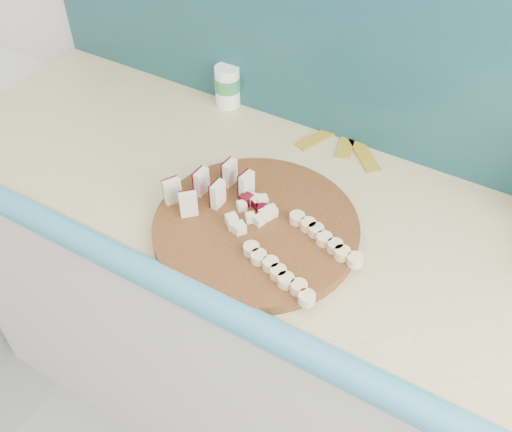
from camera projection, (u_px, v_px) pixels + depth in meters
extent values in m
cube|color=silver|center=(358.00, 369.00, 1.46)|extent=(2.20, 0.60, 0.88)
cube|color=#CBBE77|center=(387.00, 251.00, 1.14)|extent=(2.20, 0.60, 0.03)
cube|color=teal|center=(321.00, 364.00, 0.96)|extent=(2.20, 0.06, 0.03)
cube|color=teal|center=(462.00, 69.00, 1.13)|extent=(2.20, 0.02, 0.50)
cylinder|color=#43270E|center=(256.00, 228.00, 1.15)|extent=(0.52, 0.52, 0.03)
cube|color=beige|center=(173.00, 191.00, 1.17)|extent=(0.02, 0.04, 0.06)
cube|color=#44040F|center=(170.00, 189.00, 1.17)|extent=(0.01, 0.04, 0.06)
cube|color=beige|center=(202.00, 182.00, 1.19)|extent=(0.02, 0.04, 0.06)
cube|color=#44040F|center=(199.00, 180.00, 1.19)|extent=(0.01, 0.04, 0.06)
cube|color=beige|center=(230.00, 173.00, 1.21)|extent=(0.02, 0.04, 0.06)
cube|color=#44040F|center=(227.00, 171.00, 1.21)|extent=(0.01, 0.04, 0.06)
cube|color=beige|center=(188.00, 204.00, 1.14)|extent=(0.02, 0.04, 0.06)
cube|color=#44040F|center=(186.00, 202.00, 1.14)|extent=(0.01, 0.04, 0.06)
cube|color=beige|center=(218.00, 195.00, 1.16)|extent=(0.02, 0.04, 0.06)
cube|color=#44040F|center=(215.00, 192.00, 1.16)|extent=(0.01, 0.04, 0.06)
cube|color=beige|center=(247.00, 185.00, 1.18)|extent=(0.02, 0.04, 0.06)
cube|color=#44040F|center=(244.00, 183.00, 1.19)|extent=(0.01, 0.04, 0.06)
cube|color=beige|center=(251.00, 215.00, 1.14)|extent=(0.02, 0.02, 0.02)
cube|color=beige|center=(255.00, 215.00, 1.14)|extent=(0.02, 0.02, 0.02)
cube|color=#44040F|center=(260.00, 213.00, 1.15)|extent=(0.02, 0.02, 0.02)
cube|color=beige|center=(253.00, 211.00, 1.15)|extent=(0.02, 0.02, 0.02)
cube|color=beige|center=(254.00, 208.00, 1.16)|extent=(0.02, 0.02, 0.02)
cube|color=beige|center=(252.00, 204.00, 1.17)|extent=(0.02, 0.02, 0.02)
cube|color=beige|center=(247.00, 209.00, 1.16)|extent=(0.02, 0.02, 0.02)
cube|color=beige|center=(242.00, 207.00, 1.16)|extent=(0.02, 0.02, 0.02)
cube|color=#44040F|center=(236.00, 207.00, 1.16)|extent=(0.02, 0.02, 0.02)
cube|color=beige|center=(240.00, 212.00, 1.15)|extent=(0.02, 0.02, 0.02)
cube|color=beige|center=(236.00, 215.00, 1.14)|extent=(0.02, 0.02, 0.02)
cube|color=beige|center=(244.00, 215.00, 1.14)|extent=(0.02, 0.02, 0.02)
cube|color=beige|center=(243.00, 218.00, 1.14)|extent=(0.02, 0.02, 0.02)
cube|color=beige|center=(246.00, 222.00, 1.13)|extent=(0.02, 0.02, 0.02)
cube|color=#44040F|center=(249.00, 217.00, 1.14)|extent=(0.02, 0.02, 0.02)
cylinder|color=beige|center=(250.00, 250.00, 1.08)|extent=(0.03, 0.03, 0.02)
cylinder|color=beige|center=(259.00, 257.00, 1.06)|extent=(0.03, 0.03, 0.02)
cylinder|color=beige|center=(268.00, 265.00, 1.05)|extent=(0.03, 0.03, 0.02)
cylinder|color=beige|center=(278.00, 272.00, 1.04)|extent=(0.03, 0.03, 0.02)
cylinder|color=beige|center=(287.00, 280.00, 1.02)|extent=(0.03, 0.03, 0.02)
cylinder|color=beige|center=(297.00, 288.00, 1.01)|extent=(0.03, 0.03, 0.02)
cylinder|color=beige|center=(308.00, 297.00, 1.00)|extent=(0.03, 0.03, 0.02)
cylinder|color=beige|center=(297.00, 218.00, 1.14)|extent=(0.03, 0.03, 0.02)
cylinder|color=beige|center=(306.00, 225.00, 1.12)|extent=(0.03, 0.03, 0.02)
cylinder|color=beige|center=(315.00, 232.00, 1.11)|extent=(0.03, 0.03, 0.02)
cylinder|color=beige|center=(324.00, 239.00, 1.10)|extent=(0.03, 0.03, 0.02)
cylinder|color=beige|center=(334.00, 246.00, 1.08)|extent=(0.03, 0.03, 0.02)
cylinder|color=beige|center=(344.00, 253.00, 1.07)|extent=(0.03, 0.03, 0.02)
cylinder|color=beige|center=(354.00, 260.00, 1.06)|extent=(0.03, 0.03, 0.02)
cylinder|color=white|center=(227.00, 86.00, 1.45)|extent=(0.06, 0.06, 0.11)
cylinder|color=#318841|center=(227.00, 83.00, 1.45)|extent=(0.07, 0.07, 0.04)
cube|color=gold|center=(323.00, 135.00, 1.39)|extent=(0.09, 0.16, 0.01)
cube|color=gold|center=(348.00, 139.00, 1.38)|extent=(0.07, 0.16, 0.01)
cube|color=gold|center=(362.00, 151.00, 1.34)|extent=(0.13, 0.14, 0.01)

